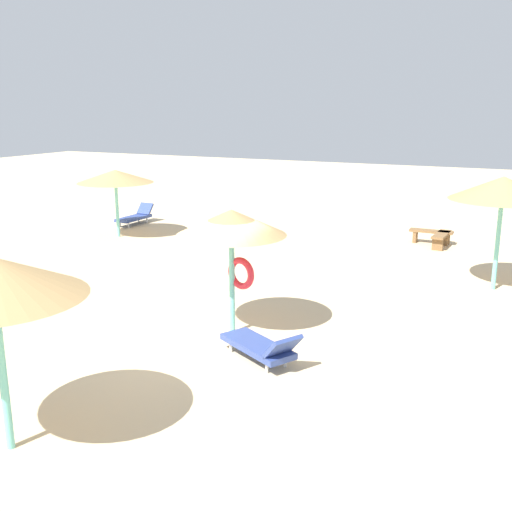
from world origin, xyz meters
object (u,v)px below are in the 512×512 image
bench_1 (431,234)px  bench_0 (441,237)px  parasol_2 (503,189)px  parasol_0 (115,176)px  parasol_1 (232,224)px  lounger_0 (136,216)px  lounger_1 (262,346)px

bench_1 → bench_0: bearing=-43.8°
parasol_2 → bench_1: parasol_2 is taller
parasol_0 → parasol_1: parasol_1 is taller
lounger_0 → bench_1: (11.74, 1.61, 0.02)m
parasol_2 → lounger_0: (-14.22, 3.27, -2.41)m
lounger_1 → bench_0: (1.60, 11.42, 0.02)m
parasol_0 → lounger_0: parasol_0 is taller
parasol_1 → parasol_2: size_ratio=0.89×
lounger_0 → parasol_2: bearing=-12.9°
bench_0 → parasol_1: bearing=-105.3°
parasol_1 → bench_1: 11.18m
parasol_0 → lounger_0: size_ratio=1.49×
parasol_2 → bench_0: parasol_2 is taller
bench_0 → bench_1: (-0.42, 0.41, 0.00)m
bench_1 → parasol_0: bearing=-160.3°
parasol_2 → lounger_1: size_ratio=1.57×
parasol_2 → lounger_1: parasol_2 is taller
bench_0 → lounger_1: bearing=-98.0°
parasol_0 → bench_0: parasol_0 is taller
parasol_0 → lounger_1: parasol_0 is taller
parasol_2 → lounger_1: (-3.66, -6.95, -2.41)m
bench_1 → parasol_1: bearing=-102.6°
parasol_0 → lounger_0: (-0.89, 2.27, -1.95)m
parasol_2 → parasol_0: bearing=175.7°
parasol_1 → lounger_0: parasol_1 is taller
parasol_0 → bench_0: size_ratio=1.84×
lounger_0 → bench_0: lounger_0 is taller
parasol_0 → lounger_1: 12.67m
parasol_2 → lounger_1: 8.21m
lounger_1 → bench_1: (1.17, 11.83, 0.02)m
parasol_0 → parasol_2: (13.34, -1.00, 0.46)m
parasol_1 → parasol_2: parasol_2 is taller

